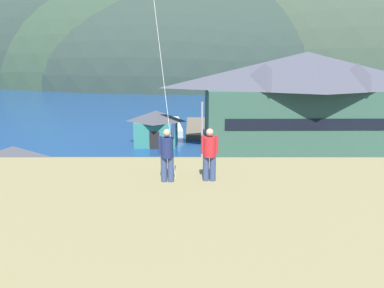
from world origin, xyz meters
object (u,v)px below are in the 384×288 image
moored_boat_wharfside (175,128)px  parked_car_front_row_silver (384,183)px  parked_car_back_row_left (301,181)px  parked_car_corner_spot (185,218)px  parked_car_mid_row_near (118,180)px  storage_shed_waterside (158,128)px  parked_car_lone_by_shed (236,190)px  harbor_lodge (306,100)px  person_kite_flyer (169,153)px  person_companion (211,153)px  storage_shed_near_lot (19,181)px  parking_light_pole (203,135)px  parked_car_mid_row_center (354,212)px  moored_boat_outer_mooring (225,130)px  wharf_dock (200,128)px  parked_car_mid_row_far (89,219)px

moored_boat_wharfside → parked_car_front_row_silver: 28.36m
parked_car_back_row_left → parked_car_corner_spot: (-8.64, -6.68, 0.00)m
parked_car_mid_row_near → parked_car_back_row_left: bearing=-1.0°
storage_shed_waterside → parked_car_lone_by_shed: storage_shed_waterside is taller
harbor_lodge → storage_shed_waterside: harbor_lodge is taller
parked_car_back_row_left → person_kite_flyer: bearing=-120.0°
moored_boat_wharfside → person_companion: 38.61m
person_kite_flyer → harbor_lodge: bearing=65.8°
harbor_lodge → storage_shed_near_lot: (-23.18, -16.87, -3.15)m
parking_light_pole → parked_car_mid_row_center: bearing=-45.1°
moored_boat_outer_mooring → person_kite_flyer: bearing=-97.6°
parked_car_mid_row_center → parking_light_pole: parking_light_pole is taller
parked_car_mid_row_center → parked_car_back_row_left: (-1.60, 5.79, 0.00)m
moored_boat_outer_mooring → parked_car_front_row_silver: (10.14, -21.55, 0.34)m
parked_car_lone_by_shed → parked_car_corner_spot: bearing=-126.0°
storage_shed_waterside → person_companion: bearing=-81.4°
wharf_dock → parked_car_mid_row_center: parked_car_mid_row_center is taller
parking_light_pole → storage_shed_near_lot: bearing=-149.0°
moored_boat_wharfside → moored_boat_outer_mooring: same height
storage_shed_waterside → moored_boat_outer_mooring: size_ratio=0.91×
storage_shed_near_lot → person_kite_flyer: size_ratio=3.62×
parked_car_mid_row_far → person_companion: person_companion is taller
wharf_dock → parked_car_front_row_silver: 28.31m
moored_boat_outer_mooring → parking_light_pole: 18.47m
parked_car_mid_row_far → parked_car_corner_spot: (5.61, 0.08, 0.00)m
moored_boat_wharfside → parked_car_back_row_left: 24.86m
harbor_lodge → parked_car_mid_row_center: size_ratio=5.21×
moored_boat_wharfside → moored_boat_outer_mooring: size_ratio=1.13×
wharf_dock → parking_light_pole: size_ratio=2.00×
harbor_lodge → person_kite_flyer: size_ratio=11.86×
moored_boat_wharfside → moored_boat_outer_mooring: (6.52, -1.40, 0.00)m
parked_car_corner_spot → parking_light_pole: bearing=82.4°
parked_car_front_row_silver → parking_light_pole: size_ratio=0.66×
harbor_lodge → parked_car_mid_row_far: 26.95m
parked_car_lone_by_shed → parked_car_front_row_silver: size_ratio=0.98×
storage_shed_near_lot → parking_light_pole: bearing=31.0°
parked_car_mid_row_center → person_kite_flyer: 15.69m
person_kite_flyer → storage_shed_waterside: bearing=96.1°
harbor_lodge → parked_car_front_row_silver: 14.19m
parked_car_lone_by_shed → storage_shed_waterside: bearing=112.2°
storage_shed_waterside → moored_boat_outer_mooring: storage_shed_waterside is taller
storage_shed_near_lot → parked_car_corner_spot: 11.18m
parked_car_mid_row_near → person_companion: 18.07m
storage_shed_waterside → parked_car_mid_row_near: bearing=-96.3°
parked_car_lone_by_shed → person_companion: (-2.44, -13.56, 6.31)m
harbor_lodge → parked_car_front_row_silver: (2.30, -13.24, -4.56)m
parked_car_mid_row_far → parked_car_front_row_silver: (20.30, 6.29, 0.00)m
moored_boat_outer_mooring → parked_car_mid_row_far: moored_boat_outer_mooring is taller
storage_shed_near_lot → parked_car_mid_row_far: bearing=-27.2°
parked_car_mid_row_near → parked_car_front_row_silver: bearing=-2.1°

